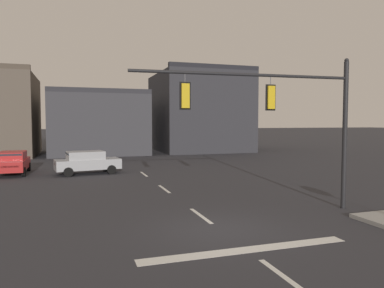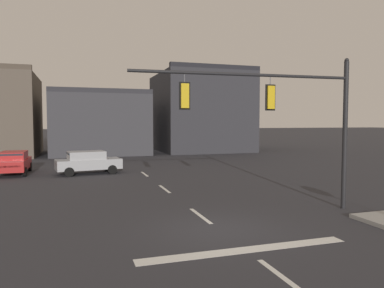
# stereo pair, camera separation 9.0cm
# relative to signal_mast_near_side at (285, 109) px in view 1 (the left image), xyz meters

# --- Properties ---
(ground_plane) EXTENTS (400.00, 400.00, 0.00)m
(ground_plane) POSITION_rel_signal_mast_near_side_xyz_m (-3.38, -1.48, -4.18)
(ground_plane) COLOR #2B2B30
(stop_bar_paint) EXTENTS (6.40, 0.50, 0.01)m
(stop_bar_paint) POSITION_rel_signal_mast_near_side_xyz_m (-3.38, -3.48, -4.17)
(stop_bar_paint) COLOR silver
(stop_bar_paint) RESTS_ON ground
(lane_centreline) EXTENTS (0.16, 26.40, 0.01)m
(lane_centreline) POSITION_rel_signal_mast_near_side_xyz_m (-3.38, 0.52, -4.17)
(lane_centreline) COLOR silver
(lane_centreline) RESTS_ON ground
(signal_mast_near_side) EXTENTS (9.08, 0.71, 6.30)m
(signal_mast_near_side) POSITION_rel_signal_mast_near_side_xyz_m (0.00, 0.00, 0.00)
(signal_mast_near_side) COLOR black
(signal_mast_near_side) RESTS_ON ground
(car_lot_nearside) EXTENTS (1.93, 4.46, 1.61)m
(car_lot_nearside) POSITION_rel_signal_mast_near_side_xyz_m (-12.13, 15.30, -3.32)
(car_lot_nearside) COLOR #A81E1E
(car_lot_nearside) RESTS_ON ground
(car_lot_middle) EXTENTS (4.63, 2.44, 1.61)m
(car_lot_middle) POSITION_rel_signal_mast_near_side_xyz_m (-7.16, 13.85, -3.32)
(car_lot_middle) COLOR #9EA0A5
(car_lot_middle) RESTS_ON ground
(building_row) EXTENTS (36.52, 11.75, 10.27)m
(building_row) POSITION_rel_signal_mast_near_side_xyz_m (-4.72, 31.61, 0.20)
(building_row) COLOR brown
(building_row) RESTS_ON ground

